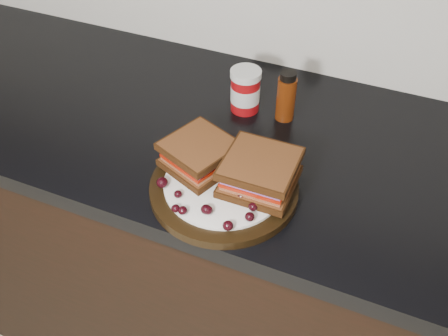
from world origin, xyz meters
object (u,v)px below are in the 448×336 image
(plate, at_px, (224,188))
(oil_bottle, at_px, (286,96))
(sandwich_left, at_px, (199,154))
(condiment_jar, at_px, (245,90))

(plate, bearing_deg, oil_bottle, 82.68)
(sandwich_left, distance_m, condiment_jar, 0.23)
(plate, bearing_deg, sandwich_left, 157.55)
(oil_bottle, bearing_deg, plate, -97.32)
(plate, distance_m, sandwich_left, 0.08)
(sandwich_left, xyz_separation_m, condiment_jar, (0.00, 0.23, -0.00))
(sandwich_left, bearing_deg, oil_bottle, 89.88)
(sandwich_left, relative_size, condiment_jar, 1.19)
(oil_bottle, bearing_deg, sandwich_left, -111.84)
(plate, distance_m, condiment_jar, 0.27)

